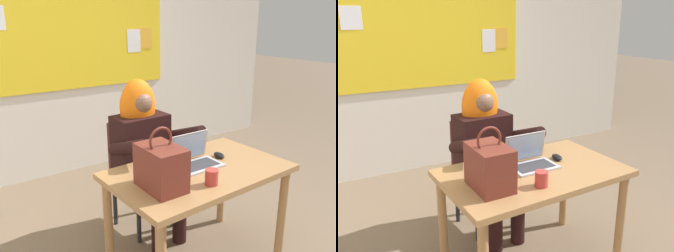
{
  "view_description": "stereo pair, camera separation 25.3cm",
  "coord_description": "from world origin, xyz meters",
  "views": [
    {
      "loc": [
        -1.3,
        -1.64,
        1.7
      ],
      "look_at": [
        0.09,
        0.34,
        0.96
      ],
      "focal_mm": 38.12,
      "sensor_mm": 36.0,
      "label": 1
    },
    {
      "loc": [
        -1.09,
        -1.77,
        1.7
      ],
      "look_at": [
        0.09,
        0.34,
        0.96
      ],
      "focal_mm": 38.12,
      "sensor_mm": 36.0,
      "label": 2
    }
  ],
  "objects": [
    {
      "name": "wall_back_bulletin",
      "position": [
        -0.0,
        2.15,
        1.48
      ],
      "size": [
        5.94,
        2.32,
        2.94
      ],
      "color": "silver",
      "rests_on": "ground"
    },
    {
      "name": "desk_main",
      "position": [
        0.12,
        0.02,
        0.63
      ],
      "size": [
        1.21,
        0.76,
        0.74
      ],
      "rotation": [
        0.0,
        0.0,
        0.04
      ],
      "color": "#A37547",
      "rests_on": "ground"
    },
    {
      "name": "chair_at_desk",
      "position": [
        0.05,
        0.74,
        0.5
      ],
      "size": [
        0.46,
        0.46,
        0.9
      ],
      "rotation": [
        0.0,
        0.0,
        -1.47
      ],
      "color": "#4C1E19",
      "rests_on": "ground"
    },
    {
      "name": "person_costumed",
      "position": [
        0.06,
        0.62,
        0.73
      ],
      "size": [
        0.61,
        0.62,
        1.25
      ],
      "rotation": [
        0.0,
        0.0,
        -1.53
      ],
      "color": "black",
      "rests_on": "ground"
    },
    {
      "name": "laptop",
      "position": [
        0.14,
        0.1,
        0.78
      ],
      "size": [
        0.31,
        0.24,
        0.21
      ],
      "rotation": [
        0.0,
        0.0,
        -0.01
      ],
      "color": "#B7B7BC",
      "rests_on": "desk_main"
    },
    {
      "name": "computer_mouse",
      "position": [
        0.36,
        0.1,
        0.75
      ],
      "size": [
        0.08,
        0.11,
        0.03
      ],
      "primitive_type": "ellipsoid",
      "rotation": [
        0.0,
        0.0,
        -0.17
      ],
      "color": "black",
      "rests_on": "desk_main"
    },
    {
      "name": "handbag",
      "position": [
        -0.25,
        -0.06,
        0.87
      ],
      "size": [
        0.2,
        0.3,
        0.38
      ],
      "rotation": [
        0.0,
        0.0,
        0.28
      ],
      "color": "maroon",
      "rests_on": "desk_main"
    },
    {
      "name": "coffee_mug",
      "position": [
        0.03,
        -0.19,
        0.78
      ],
      "size": [
        0.08,
        0.08,
        0.09
      ],
      "primitive_type": "cylinder",
      "color": "#B23833",
      "rests_on": "desk_main"
    }
  ]
}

